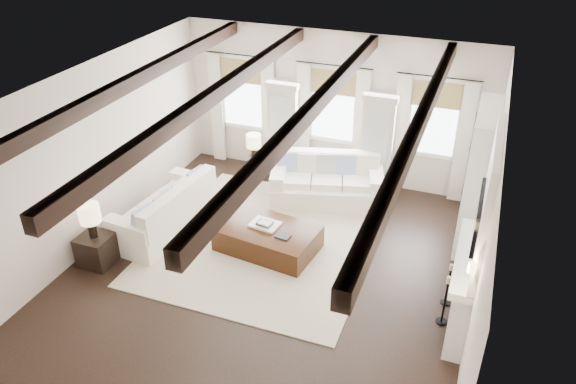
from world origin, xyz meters
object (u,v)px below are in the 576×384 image
at_px(ottoman, 268,238).
at_px(side_table_back, 255,169).
at_px(sofa_back, 327,183).
at_px(sofa_left, 167,212).
at_px(side_table_front, 97,249).

bearing_deg(ottoman, side_table_back, 125.92).
height_order(sofa_back, ottoman, sofa_back).
bearing_deg(ottoman, sofa_left, -170.57).
bearing_deg(side_table_back, sofa_back, -8.17).
bearing_deg(ottoman, sofa_back, 84.64).
relative_size(ottoman, side_table_back, 3.23).
xyz_separation_m(sofa_left, side_table_back, (0.75, 2.37, -0.11)).
height_order(sofa_left, side_table_front, sofa_left).
height_order(sofa_back, sofa_left, sofa_back).
height_order(sofa_back, side_table_front, sofa_back).
xyz_separation_m(sofa_back, ottoman, (-0.45, -2.04, -0.16)).
height_order(sofa_left, ottoman, sofa_left).
height_order(ottoman, side_table_front, side_table_front).
relative_size(sofa_left, side_table_front, 4.23).
xyz_separation_m(ottoman, side_table_front, (-2.59, -1.40, 0.05)).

